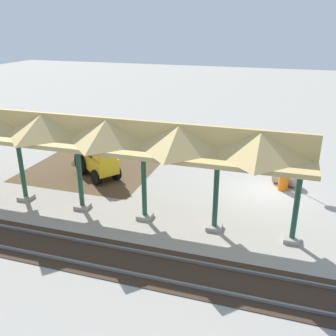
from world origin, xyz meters
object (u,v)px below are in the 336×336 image
(concrete_pipe, at_px, (285,179))
(backhoe, at_px, (96,156))
(traffic_barrel, at_px, (283,182))
(stop_sign, at_px, (302,160))

(concrete_pipe, bearing_deg, backhoe, 10.18)
(concrete_pipe, distance_m, traffic_barrel, 0.77)
(stop_sign, distance_m, concrete_pipe, 1.77)
(stop_sign, height_order, backhoe, backhoe)
(stop_sign, distance_m, traffic_barrel, 1.64)
(traffic_barrel, bearing_deg, backhoe, 6.44)
(backhoe, bearing_deg, concrete_pipe, -169.82)
(backhoe, bearing_deg, stop_sign, -173.49)
(backhoe, xyz_separation_m, concrete_pipe, (-11.19, -2.01, -0.88))
(stop_sign, bearing_deg, backhoe, 6.51)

